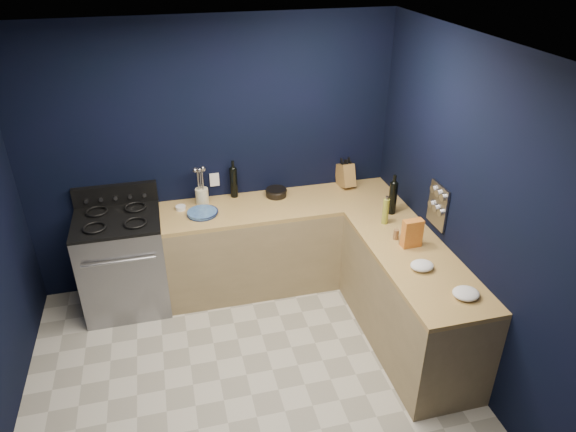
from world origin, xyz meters
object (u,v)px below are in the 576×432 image
object	(u,v)px
plate_stack	(202,213)
utensil_crock	(202,196)
knife_block	(345,175)
crouton_bag	(412,233)
gas_range	(124,264)

from	to	relation	value
plate_stack	utensil_crock	bearing A→B (deg)	82.97
knife_block	plate_stack	bearing A→B (deg)	-176.09
crouton_bag	gas_range	bearing A→B (deg)	155.23
gas_range	utensil_crock	bearing A→B (deg)	14.08
plate_stack	knife_block	xyz separation A→B (m)	(1.49, 0.27, 0.10)
utensil_crock	knife_block	bearing A→B (deg)	1.62
crouton_bag	utensil_crock	bearing A→B (deg)	141.14
utensil_crock	knife_block	size ratio (longest dim) A/B	0.67
utensil_crock	plate_stack	bearing A→B (deg)	-97.03
crouton_bag	knife_block	bearing A→B (deg)	94.29
knife_block	crouton_bag	size ratio (longest dim) A/B	0.96
plate_stack	crouton_bag	size ratio (longest dim) A/B	1.13
gas_range	utensil_crock	world-z (taller)	utensil_crock
gas_range	knife_block	size ratio (longest dim) A/B	3.96
plate_stack	crouton_bag	world-z (taller)	crouton_bag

